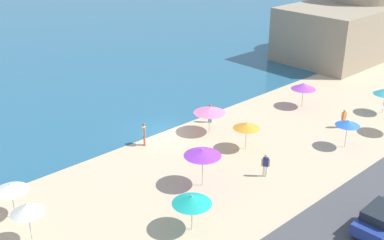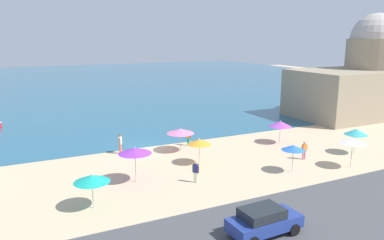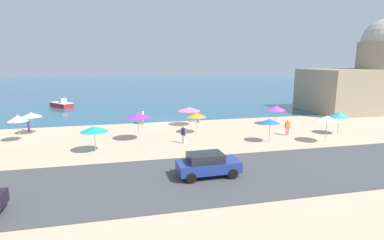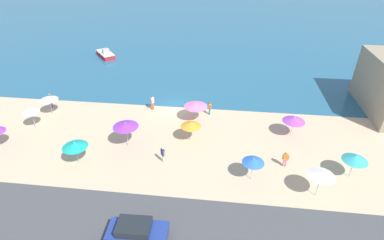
{
  "view_description": "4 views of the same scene",
  "coord_description": "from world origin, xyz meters",
  "px_view_note": "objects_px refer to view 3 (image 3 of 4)",
  "views": [
    {
      "loc": [
        -21.67,
        -26.76,
        16.17
      ],
      "look_at": [
        0.42,
        -3.01,
        1.89
      ],
      "focal_mm": 45.0,
      "sensor_mm": 36.0,
      "label": 1
    },
    {
      "loc": [
        -10.65,
        -32.36,
        10.19
      ],
      "look_at": [
        5.36,
        0.51,
        2.04
      ],
      "focal_mm": 35.0,
      "sensor_mm": 36.0,
      "label": 2
    },
    {
      "loc": [
        -4.46,
        -35.16,
        7.2
      ],
      "look_at": [
        2.49,
        -5.05,
        1.11
      ],
      "focal_mm": 28.0,
      "sensor_mm": 36.0,
      "label": 3
    },
    {
      "loc": [
        5.54,
        -30.05,
        17.25
      ],
      "look_at": [
        2.67,
        -5.56,
        1.85
      ],
      "focal_mm": 28.0,
      "sensor_mm": 36.0,
      "label": 4
    }
  ],
  "objects_px": {
    "beach_umbrella_5": "(270,121)",
    "beach_umbrella_9": "(339,114)",
    "beach_umbrella_0": "(31,115)",
    "harbor_fortress": "(369,77)",
    "bather_4": "(183,134)",
    "bather_2": "(142,116)",
    "beach_umbrella_2": "(197,115)",
    "beach_umbrella_4": "(276,108)",
    "beach_umbrella_6": "(18,118)",
    "beach_umbrella_1": "(189,109)",
    "bather_3": "(28,122)",
    "parked_car_1": "(208,164)",
    "bather_0": "(288,127)",
    "beach_umbrella_10": "(138,115)",
    "beach_umbrella_7": "(327,118)",
    "skiff_nearshore": "(62,104)",
    "beach_umbrella_3": "(94,129)",
    "bather_1": "(198,115)"
  },
  "relations": [
    {
      "from": "beach_umbrella_4",
      "to": "skiff_nearshore",
      "type": "distance_m",
      "value": 33.05
    },
    {
      "from": "beach_umbrella_3",
      "to": "beach_umbrella_5",
      "type": "bearing_deg",
      "value": -1.53
    },
    {
      "from": "beach_umbrella_1",
      "to": "bather_2",
      "type": "distance_m",
      "value": 5.46
    },
    {
      "from": "beach_umbrella_7",
      "to": "parked_car_1",
      "type": "bearing_deg",
      "value": -156.37
    },
    {
      "from": "bather_0",
      "to": "bather_2",
      "type": "distance_m",
      "value": 15.98
    },
    {
      "from": "beach_umbrella_2",
      "to": "parked_car_1",
      "type": "height_order",
      "value": "beach_umbrella_2"
    },
    {
      "from": "bather_3",
      "to": "parked_car_1",
      "type": "bearing_deg",
      "value": -47.92
    },
    {
      "from": "beach_umbrella_10",
      "to": "bather_1",
      "type": "bearing_deg",
      "value": 42.24
    },
    {
      "from": "beach_umbrella_5",
      "to": "bather_4",
      "type": "xyz_separation_m",
      "value": [
        -7.64,
        1.32,
        -1.05
      ]
    },
    {
      "from": "beach_umbrella_0",
      "to": "beach_umbrella_1",
      "type": "xyz_separation_m",
      "value": [
        16.16,
        0.55,
        -0.08
      ]
    },
    {
      "from": "parked_car_1",
      "to": "beach_umbrella_6",
      "type": "bearing_deg",
      "value": 139.93
    },
    {
      "from": "beach_umbrella_1",
      "to": "bather_3",
      "type": "distance_m",
      "value": 16.99
    },
    {
      "from": "beach_umbrella_0",
      "to": "skiff_nearshore",
      "type": "relative_size",
      "value": 0.5
    },
    {
      "from": "beach_umbrella_1",
      "to": "beach_umbrella_6",
      "type": "xyz_separation_m",
      "value": [
        -16.51,
        -3.39,
        0.27
      ]
    },
    {
      "from": "bather_0",
      "to": "bather_4",
      "type": "height_order",
      "value": "bather_4"
    },
    {
      "from": "beach_umbrella_4",
      "to": "beach_umbrella_6",
      "type": "height_order",
      "value": "beach_umbrella_6"
    },
    {
      "from": "bather_4",
      "to": "beach_umbrella_5",
      "type": "bearing_deg",
      "value": -9.82
    },
    {
      "from": "beach_umbrella_7",
      "to": "bather_2",
      "type": "xyz_separation_m",
      "value": [
        -15.54,
        11.58,
        -1.2
      ]
    },
    {
      "from": "beach_umbrella_9",
      "to": "bather_4",
      "type": "relative_size",
      "value": 1.45
    },
    {
      "from": "beach_umbrella_3",
      "to": "beach_umbrella_7",
      "type": "height_order",
      "value": "beach_umbrella_7"
    },
    {
      "from": "bather_4",
      "to": "bather_2",
      "type": "bearing_deg",
      "value": 108.47
    },
    {
      "from": "beach_umbrella_10",
      "to": "beach_umbrella_9",
      "type": "bearing_deg",
      "value": -6.06
    },
    {
      "from": "beach_umbrella_9",
      "to": "parked_car_1",
      "type": "height_order",
      "value": "beach_umbrella_9"
    },
    {
      "from": "beach_umbrella_7",
      "to": "bather_4",
      "type": "relative_size",
      "value": 1.56
    },
    {
      "from": "beach_umbrella_1",
      "to": "beach_umbrella_7",
      "type": "relative_size",
      "value": 0.99
    },
    {
      "from": "beach_umbrella_10",
      "to": "beach_umbrella_2",
      "type": "bearing_deg",
      "value": 14.36
    },
    {
      "from": "beach_umbrella_10",
      "to": "beach_umbrella_1",
      "type": "bearing_deg",
      "value": 42.07
    },
    {
      "from": "beach_umbrella_9",
      "to": "parked_car_1",
      "type": "distance_m",
      "value": 17.82
    },
    {
      "from": "beach_umbrella_1",
      "to": "bather_0",
      "type": "distance_m",
      "value": 10.86
    },
    {
      "from": "beach_umbrella_5",
      "to": "bather_3",
      "type": "height_order",
      "value": "beach_umbrella_5"
    },
    {
      "from": "beach_umbrella_7",
      "to": "beach_umbrella_9",
      "type": "height_order",
      "value": "beach_umbrella_7"
    },
    {
      "from": "beach_umbrella_10",
      "to": "bather_3",
      "type": "relative_size",
      "value": 1.51
    },
    {
      "from": "beach_umbrella_5",
      "to": "beach_umbrella_9",
      "type": "height_order",
      "value": "beach_umbrella_9"
    },
    {
      "from": "bather_2",
      "to": "beach_umbrella_5",
      "type": "bearing_deg",
      "value": -44.13
    },
    {
      "from": "beach_umbrella_9",
      "to": "bather_0",
      "type": "bearing_deg",
      "value": 172.22
    },
    {
      "from": "beach_umbrella_0",
      "to": "skiff_nearshore",
      "type": "bearing_deg",
      "value": 91.89
    },
    {
      "from": "beach_umbrella_6",
      "to": "bather_3",
      "type": "bearing_deg",
      "value": 95.7
    },
    {
      "from": "beach_umbrella_0",
      "to": "beach_umbrella_7",
      "type": "height_order",
      "value": "beach_umbrella_7"
    },
    {
      "from": "beach_umbrella_6",
      "to": "skiff_nearshore",
      "type": "relative_size",
      "value": 0.56
    },
    {
      "from": "beach_umbrella_5",
      "to": "bather_4",
      "type": "height_order",
      "value": "beach_umbrella_5"
    },
    {
      "from": "beach_umbrella_2",
      "to": "beach_umbrella_9",
      "type": "distance_m",
      "value": 14.19
    },
    {
      "from": "beach_umbrella_2",
      "to": "beach_umbrella_9",
      "type": "xyz_separation_m",
      "value": [
        13.73,
        -3.58,
        0.12
      ]
    },
    {
      "from": "bather_4",
      "to": "parked_car_1",
      "type": "distance_m",
      "value": 8.09
    },
    {
      "from": "bather_0",
      "to": "bather_2",
      "type": "xyz_separation_m",
      "value": [
        -13.6,
        8.39,
        0.13
      ]
    },
    {
      "from": "parked_car_1",
      "to": "harbor_fortress",
      "type": "distance_m",
      "value": 36.42
    },
    {
      "from": "beach_umbrella_0",
      "to": "harbor_fortress",
      "type": "xyz_separation_m",
      "value": [
        44.2,
        5.04,
        2.89
      ]
    },
    {
      "from": "beach_umbrella_2",
      "to": "bather_3",
      "type": "height_order",
      "value": "beach_umbrella_2"
    },
    {
      "from": "beach_umbrella_7",
      "to": "beach_umbrella_6",
      "type": "bearing_deg",
      "value": 166.39
    },
    {
      "from": "beach_umbrella_2",
      "to": "beach_umbrella_9",
      "type": "bearing_deg",
      "value": -14.63
    },
    {
      "from": "beach_umbrella_10",
      "to": "parked_car_1",
      "type": "xyz_separation_m",
      "value": [
        3.72,
        -10.08,
        -1.49
      ]
    }
  ]
}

